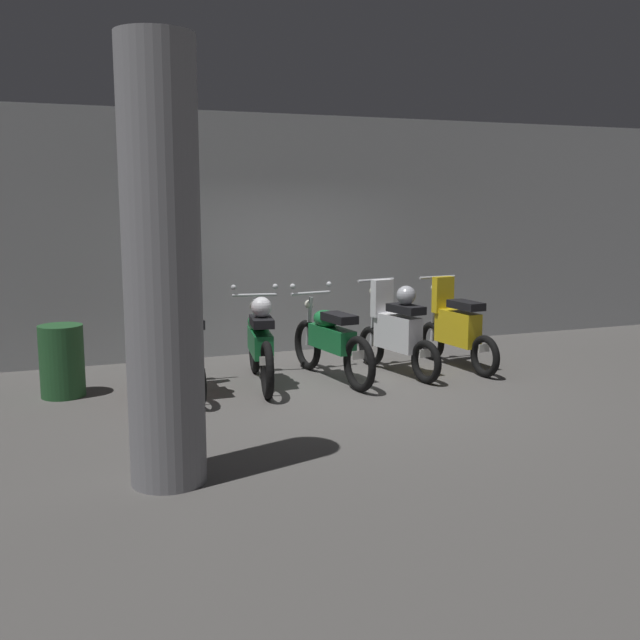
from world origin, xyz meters
TOP-DOWN VIEW (x-y plane):
  - ground_plane at (0.00, 0.00)m, footprint 80.00×80.00m
  - back_wall at (0.00, 2.52)m, footprint 16.00×0.30m
  - motorbike_slot_0 at (-1.78, 0.47)m, footprint 0.56×1.68m
  - motorbike_slot_1 at (-0.89, 0.59)m, footprint 0.59×1.94m
  - motorbike_slot_2 at (-0.00, 0.53)m, footprint 0.59×1.95m
  - motorbike_slot_3 at (0.88, 0.52)m, footprint 0.56×1.67m
  - motorbike_slot_4 at (1.77, 0.56)m, footprint 0.56×1.68m
  - support_pillar at (-2.44, -2.16)m, footprint 0.59×0.59m
  - trash_bin at (-3.12, 0.86)m, footprint 0.49×0.49m

SIDE VIEW (x-z plane):
  - ground_plane at x=0.00m, z-range 0.00..0.00m
  - trash_bin at x=-3.12m, z-range 0.00..0.81m
  - motorbike_slot_2 at x=0.00m, z-range -0.08..1.07m
  - motorbike_slot_4 at x=1.77m, z-range -0.06..1.11m
  - motorbike_slot_1 at x=-0.89m, z-range -0.05..1.10m
  - motorbike_slot_0 at x=-1.78m, z-range -0.02..1.15m
  - motorbike_slot_3 at x=0.88m, z-range -0.02..1.15m
  - back_wall at x=0.00m, z-range 0.00..3.37m
  - support_pillar at x=-2.44m, z-range 0.00..3.37m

